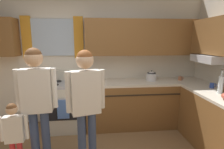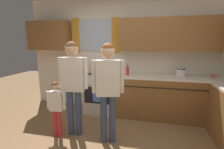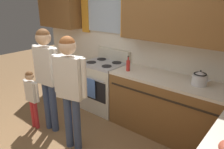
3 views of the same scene
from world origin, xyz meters
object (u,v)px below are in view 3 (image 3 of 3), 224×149
(stove_oven, at_px, (104,85))
(adult_holding_child, at_px, (47,69))
(adult_in_plaid, at_px, (70,82))
(stovetop_kettle, at_px, (200,78))
(small_child, at_px, (32,93))
(bottle_sauce_red, at_px, (128,65))

(stove_oven, relative_size, adult_holding_child, 0.69)
(adult_in_plaid, bearing_deg, stovetop_kettle, 43.79)
(stove_oven, bearing_deg, small_child, -109.43)
(stove_oven, xyz_separation_m, stovetop_kettle, (1.67, 0.03, 0.53))
(adult_holding_child, height_order, small_child, adult_holding_child)
(adult_holding_child, bearing_deg, bottle_sauce_red, 51.52)
(stovetop_kettle, xyz_separation_m, adult_in_plaid, (-1.23, -1.18, -0.00))
(bottle_sauce_red, distance_m, adult_holding_child, 1.24)
(small_child, bearing_deg, adult_holding_child, 29.71)
(stove_oven, height_order, adult_in_plaid, adult_in_plaid)
(stovetop_kettle, bearing_deg, small_child, -149.35)
(adult_in_plaid, relative_size, small_child, 1.64)
(stovetop_kettle, bearing_deg, adult_holding_child, -149.23)
(adult_holding_child, bearing_deg, small_child, -150.29)
(adult_in_plaid, distance_m, small_child, 0.95)
(bottle_sauce_red, bearing_deg, adult_in_plaid, -98.44)
(bottle_sauce_red, bearing_deg, adult_holding_child, -128.48)
(adult_in_plaid, bearing_deg, stove_oven, 110.88)
(adult_in_plaid, bearing_deg, adult_holding_child, 172.55)
(adult_holding_child, relative_size, adult_in_plaid, 1.02)
(stove_oven, xyz_separation_m, adult_in_plaid, (0.44, -1.15, 0.53))
(adult_holding_child, height_order, adult_in_plaid, adult_holding_child)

